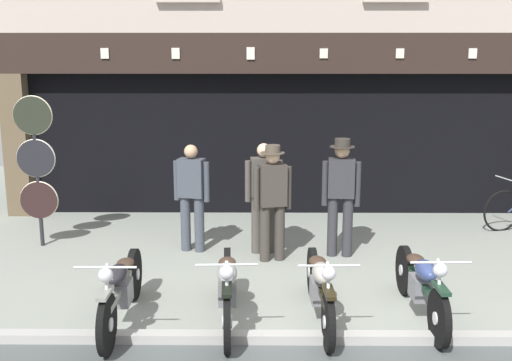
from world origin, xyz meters
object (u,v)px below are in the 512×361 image
tyre_sign_pole (36,160)px  advert_board_near (363,123)px  assistant_far_right (264,193)px  advert_board_far (416,119)px  motorcycle_center_right (421,284)px  salesman_left (192,193)px  motorcycle_left (121,289)px  motorcycle_center_left (227,288)px  motorcycle_center (320,286)px  shopkeeper_center (272,197)px  salesman_right (341,191)px

tyre_sign_pole → advert_board_near: size_ratio=2.09×
assistant_far_right → tyre_sign_pole: 3.51m
advert_board_far → motorcycle_center_right: bearing=-102.6°
tyre_sign_pole → salesman_left: bearing=-5.4°
salesman_left → advert_board_near: size_ratio=1.46×
motorcycle_left → advert_board_far: size_ratio=2.07×
motorcycle_center_left → motorcycle_center: (1.03, 0.08, -0.01)m
motorcycle_center_right → advert_board_near: bearing=-92.2°
motorcycle_center_right → shopkeeper_center: bearing=-51.2°
motorcycle_left → advert_board_near: (3.43, 4.91, 1.27)m
tyre_sign_pole → salesman_right: bearing=-5.5°
salesman_right → assistant_far_right: 1.14m
motorcycle_center → salesman_left: bearing=-57.0°
assistant_far_right → tyre_sign_pole: tyre_sign_pole is taller
shopkeeper_center → advert_board_far: size_ratio=1.73×
motorcycle_center → salesman_right: (0.51, 2.24, 0.57)m
motorcycle_center_right → assistant_far_right: size_ratio=1.21×
motorcycle_center_left → tyre_sign_pole: 4.22m
motorcycle_center_right → salesman_right: 2.33m
motorcycle_center_left → motorcycle_center_right: motorcycle_center_left is taller
motorcycle_center_right → tyre_sign_pole: size_ratio=0.86×
tyre_sign_pole → motorcycle_center_right: bearing=-26.5°
motorcycle_center → salesman_right: bearing=-104.4°
motorcycle_left → assistant_far_right: assistant_far_right is taller
motorcycle_left → salesman_right: 3.63m
motorcycle_left → shopkeeper_center: size_ratio=1.20×
motorcycle_center → advert_board_near: bearing=-106.0°
motorcycle_center_left → shopkeeper_center: 2.24m
salesman_right → assistant_far_right: size_ratio=1.05×
motorcycle_center → advert_board_near: size_ratio=1.82×
motorcycle_center → assistant_far_right: assistant_far_right is taller
advert_board_far → shopkeeper_center: bearing=-134.3°
motorcycle_center → motorcycle_center_right: size_ratio=1.01×
motorcycle_center_right → advert_board_far: 5.02m
motorcycle_left → advert_board_near: size_ratio=1.81×
advert_board_near → motorcycle_center_left: bearing=-114.9°
salesman_right → assistant_far_right: salesman_right is taller
advert_board_near → motorcycle_center_right: bearing=-91.0°
salesman_right → salesman_left: bearing=0.3°
motorcycle_left → salesman_left: (0.51, 2.56, 0.49)m
motorcycle_center_left → advert_board_far: 6.00m
motorcycle_center → motorcycle_center_right: 1.15m
motorcycle_center_left → advert_board_near: advert_board_near is taller
salesman_left → assistant_far_right: size_ratio=0.98×
motorcycle_center_right → tyre_sign_pole: (-5.24, 2.61, 0.95)m
salesman_right → assistant_far_right: bearing=-1.6°
shopkeeper_center → advert_board_far: (2.70, 2.76, 0.82)m
motorcycle_left → motorcycle_center_right: size_ratio=1.01×
motorcycle_center → salesman_right: salesman_right is taller
motorcycle_left → assistant_far_right: bearing=-123.0°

